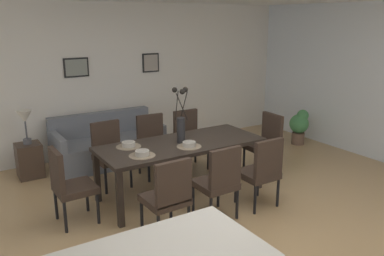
{
  "coord_description": "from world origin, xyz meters",
  "views": [
    {
      "loc": [
        -2.45,
        -3.4,
        2.33
      ],
      "look_at": [
        0.3,
        1.01,
        0.9
      ],
      "focal_mm": 37.29,
      "sensor_mm": 36.0,
      "label": 1
    }
  ],
  "objects_px": {
    "dining_chair_head_east": "(266,141)",
    "potted_plant": "(299,125)",
    "side_table": "(30,160)",
    "dining_chair_head_west": "(68,183)",
    "bowl_near_left": "(142,153)",
    "bowl_far_left": "(189,144)",
    "table_lamp": "(25,120)",
    "framed_picture_left": "(76,67)",
    "dining_chair_near_right": "(110,151)",
    "dining_chair_far_left": "(219,179)",
    "dining_table": "(181,148)",
    "sofa": "(108,146)",
    "dining_chair_mid_left": "(262,169)",
    "dining_chair_mid_right": "(189,136)",
    "framed_picture_center": "(151,63)",
    "centerpiece_vase": "(181,122)",
    "dining_chair_near_left": "(168,194)",
    "dining_chair_far_right": "(153,142)",
    "bowl_near_right": "(129,144)"
  },
  "relations": [
    {
      "from": "dining_chair_head_east",
      "to": "potted_plant",
      "type": "xyz_separation_m",
      "value": [
        1.53,
        0.75,
        -0.14
      ]
    },
    {
      "from": "side_table",
      "to": "dining_chair_head_west",
      "type": "bearing_deg",
      "value": -86.17
    },
    {
      "from": "bowl_near_left",
      "to": "bowl_far_left",
      "type": "bearing_deg",
      "value": 0.0
    },
    {
      "from": "table_lamp",
      "to": "framed_picture_left",
      "type": "height_order",
      "value": "framed_picture_left"
    },
    {
      "from": "dining_chair_near_right",
      "to": "dining_chair_far_left",
      "type": "distance_m",
      "value": 1.82
    },
    {
      "from": "dining_table",
      "to": "table_lamp",
      "type": "distance_m",
      "value": 2.41
    },
    {
      "from": "bowl_near_left",
      "to": "framed_picture_left",
      "type": "xyz_separation_m",
      "value": [
        -0.02,
        2.43,
        0.77
      ]
    },
    {
      "from": "sofa",
      "to": "framed_picture_left",
      "type": "relative_size",
      "value": 4.25
    },
    {
      "from": "dining_chair_mid_left",
      "to": "bowl_near_left",
      "type": "xyz_separation_m",
      "value": [
        -1.32,
        0.66,
        0.27
      ]
    },
    {
      "from": "dining_chair_mid_right",
      "to": "framed_picture_center",
      "type": "height_order",
      "value": "framed_picture_center"
    },
    {
      "from": "dining_chair_mid_right",
      "to": "dining_chair_head_east",
      "type": "relative_size",
      "value": 1.0
    },
    {
      "from": "dining_chair_head_west",
      "to": "potted_plant",
      "type": "distance_m",
      "value": 4.64
    },
    {
      "from": "dining_chair_far_left",
      "to": "dining_chair_head_west",
      "type": "height_order",
      "value": "same"
    },
    {
      "from": "framed_picture_center",
      "to": "potted_plant",
      "type": "distance_m",
      "value": 3.03
    },
    {
      "from": "dining_chair_near_right",
      "to": "sofa",
      "type": "height_order",
      "value": "dining_chair_near_right"
    },
    {
      "from": "centerpiece_vase",
      "to": "bowl_far_left",
      "type": "distance_m",
      "value": 0.32
    },
    {
      "from": "dining_chair_mid_left",
      "to": "bowl_far_left",
      "type": "height_order",
      "value": "dining_chair_mid_left"
    },
    {
      "from": "bowl_far_left",
      "to": "framed_picture_center",
      "type": "height_order",
      "value": "framed_picture_center"
    },
    {
      "from": "dining_chair_near_left",
      "to": "dining_chair_near_right",
      "type": "xyz_separation_m",
      "value": [
        -0.01,
        1.72,
        0.0
      ]
    },
    {
      "from": "dining_chair_far_right",
      "to": "dining_chair_mid_right",
      "type": "bearing_deg",
      "value": -2.55
    },
    {
      "from": "dining_chair_mid_right",
      "to": "potted_plant",
      "type": "bearing_deg",
      "value": -1.74
    },
    {
      "from": "dining_table",
      "to": "framed_picture_center",
      "type": "height_order",
      "value": "framed_picture_center"
    },
    {
      "from": "sofa",
      "to": "side_table",
      "type": "distance_m",
      "value": 1.23
    },
    {
      "from": "dining_chair_far_right",
      "to": "side_table",
      "type": "relative_size",
      "value": 1.77
    },
    {
      "from": "bowl_near_right",
      "to": "potted_plant",
      "type": "height_order",
      "value": "bowl_near_right"
    },
    {
      "from": "potted_plant",
      "to": "table_lamp",
      "type": "bearing_deg",
      "value": 168.1
    },
    {
      "from": "dining_chair_mid_right",
      "to": "sofa",
      "type": "bearing_deg",
      "value": 139.08
    },
    {
      "from": "dining_chair_far_left",
      "to": "framed_picture_center",
      "type": "distance_m",
      "value": 3.31
    },
    {
      "from": "bowl_near_right",
      "to": "dining_table",
      "type": "bearing_deg",
      "value": -17.18
    },
    {
      "from": "bowl_near_left",
      "to": "side_table",
      "type": "bearing_deg",
      "value": 116.17
    },
    {
      "from": "dining_chair_near_left",
      "to": "bowl_near_left",
      "type": "distance_m",
      "value": 0.73
    },
    {
      "from": "framed_picture_left",
      "to": "dining_table",
      "type": "bearing_deg",
      "value": -73.07
    },
    {
      "from": "dining_chair_far_left",
      "to": "dining_chair_far_right",
      "type": "bearing_deg",
      "value": 90.14
    },
    {
      "from": "bowl_near_right",
      "to": "dining_chair_far_right",
      "type": "bearing_deg",
      "value": 44.68
    },
    {
      "from": "sofa",
      "to": "side_table",
      "type": "relative_size",
      "value": 3.34
    },
    {
      "from": "dining_chair_far_right",
      "to": "dining_chair_head_east",
      "type": "xyz_separation_m",
      "value": [
        1.52,
        -0.85,
        0.0
      ]
    },
    {
      "from": "dining_chair_near_left",
      "to": "centerpiece_vase",
      "type": "relative_size",
      "value": 1.25
    },
    {
      "from": "dining_chair_far_left",
      "to": "framed_picture_center",
      "type": "xyz_separation_m",
      "value": [
        0.66,
        3.07,
        1.04
      ]
    },
    {
      "from": "dining_table",
      "to": "dining_chair_mid_left",
      "type": "bearing_deg",
      "value": -52.37
    },
    {
      "from": "dining_table",
      "to": "bowl_near_left",
      "type": "distance_m",
      "value": 0.7
    },
    {
      "from": "dining_chair_far_left",
      "to": "bowl_near_left",
      "type": "relative_size",
      "value": 5.41
    },
    {
      "from": "dining_chair_near_right",
      "to": "dining_chair_far_right",
      "type": "height_order",
      "value": "same"
    },
    {
      "from": "dining_chair_mid_right",
      "to": "side_table",
      "type": "relative_size",
      "value": 1.77
    },
    {
      "from": "dining_table",
      "to": "dining_chair_far_right",
      "type": "relative_size",
      "value": 2.39
    },
    {
      "from": "dining_table",
      "to": "centerpiece_vase",
      "type": "distance_m",
      "value": 0.35
    },
    {
      "from": "dining_chair_near_left",
      "to": "side_table",
      "type": "xyz_separation_m",
      "value": [
        -0.94,
        2.65,
        -0.25
      ]
    },
    {
      "from": "framed_picture_left",
      "to": "framed_picture_center",
      "type": "distance_m",
      "value": 1.36
    },
    {
      "from": "sofa",
      "to": "potted_plant",
      "type": "xyz_separation_m",
      "value": [
        3.46,
        -0.98,
        0.09
      ]
    },
    {
      "from": "dining_chair_far_right",
      "to": "sofa",
      "type": "height_order",
      "value": "dining_chair_far_right"
    },
    {
      "from": "dining_chair_near_right",
      "to": "sofa",
      "type": "xyz_separation_m",
      "value": [
        0.3,
        0.92,
        -0.23
      ]
    }
  ]
}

